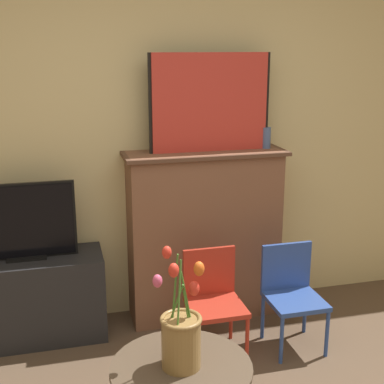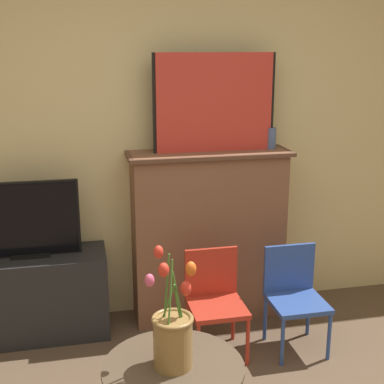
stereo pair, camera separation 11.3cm
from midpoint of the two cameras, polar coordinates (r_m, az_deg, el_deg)
The scene contains 9 objects.
wall_back at distance 3.67m, azimuth -2.78°, elevation 7.15°, with size 8.00×0.06×2.70m.
fireplace_mantel at distance 3.74m, azimuth 2.61°, elevation -4.43°, with size 1.10×0.35×1.19m.
painting at distance 3.55m, azimuth 3.36°, elevation 9.48°, with size 0.82×0.03×0.64m.
mantel_candle at distance 3.71m, azimuth 9.34°, elevation 5.67°, with size 0.06×0.06×0.14m.
tv_stand at distance 3.71m, azimuth -15.58°, elevation -10.63°, with size 0.94×0.38×0.57m.
tv_monitor at distance 3.52m, azimuth -16.18°, elevation -2.93°, with size 0.64×0.12×0.49m.
chair_red at distance 3.38m, azimuth 3.41°, elevation -11.04°, with size 0.34×0.34×0.65m.
chair_blue at distance 3.50m, azimuth 11.76°, elevation -10.39°, with size 0.34×0.34×0.65m.
vase_tulips at distance 2.27m, azimuth -0.59°, elevation -15.02°, with size 0.20×0.19×0.52m.
Camera 2 is at (-0.55, -1.47, 1.87)m, focal length 50.00 mm.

